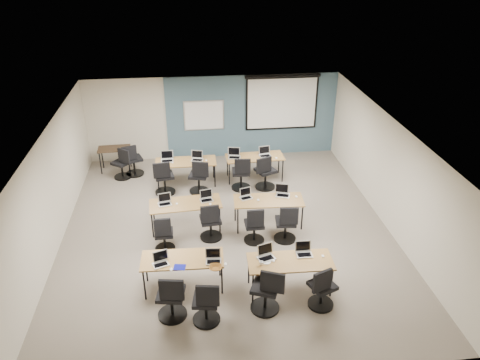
{
  "coord_description": "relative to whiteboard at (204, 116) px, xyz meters",
  "views": [
    {
      "loc": [
        -0.84,
        -9.74,
        6.5
      ],
      "look_at": [
        0.37,
        0.4,
        1.18
      ],
      "focal_mm": 35.0,
      "sensor_mm": 36.0,
      "label": 1
    }
  ],
  "objects": [
    {
      "name": "training_table_back_right",
      "position": [
        1.39,
        -1.74,
        -0.77
      ],
      "size": [
        1.7,
        0.71,
        0.73
      ],
      "rotation": [
        0.0,
        0.0,
        0.04
      ],
      "color": "brown",
      "rests_on": "floor"
    },
    {
      "name": "wall_right",
      "position": [
        4.3,
        -4.43,
        -0.1
      ],
      "size": [
        0.04,
        9.0,
        2.7
      ],
      "primitive_type": "cube",
      "color": "beige",
      "rests_on": "ground"
    },
    {
      "name": "mouse_6",
      "position": [
        1.09,
        -4.31,
        -0.71
      ],
      "size": [
        0.07,
        0.11,
        0.04
      ],
      "primitive_type": "ellipsoid",
      "rotation": [
        0.0,
        0.0,
        -0.11
      ],
      "color": "white",
      "rests_on": "training_table_mid_right"
    },
    {
      "name": "task_chair_4",
      "position": [
        -1.21,
        -5.12,
        -1.06
      ],
      "size": [
        0.47,
        0.47,
        0.96
      ],
      "rotation": [
        0.0,
        0.0,
        0.02
      ],
      "color": "black",
      "rests_on": "floor"
    },
    {
      "name": "laptop_1",
      "position": [
        -0.17,
        -6.59,
        -0.66
      ],
      "size": [
        0.31,
        0.26,
        0.24
      ],
      "rotation": [
        0.0,
        0.0,
        -0.08
      ],
      "color": "#AAAAAB",
      "rests_on": "training_table_front_left"
    },
    {
      "name": "mouse_1",
      "position": [
        0.06,
        -6.75,
        -0.71
      ],
      "size": [
        0.08,
        0.11,
        0.03
      ],
      "primitive_type": "ellipsoid",
      "rotation": [
        0.0,
        0.0,
        0.24
      ],
      "color": "white",
      "rests_on": "training_table_front_left"
    },
    {
      "name": "task_chair_7",
      "position": [
        1.66,
        -5.05,
        -1.03
      ],
      "size": [
        0.53,
        0.53,
        1.01
      ],
      "rotation": [
        0.0,
        0.0,
        -0.1
      ],
      "color": "black",
      "rests_on": "floor"
    },
    {
      "name": "training_table_front_left",
      "position": [
        -0.79,
        -6.45,
        -0.77
      ],
      "size": [
        1.67,
        0.69,
        0.73
      ],
      "rotation": [
        0.0,
        0.0,
        -0.04
      ],
      "color": "#9E7842",
      "rests_on": "floor"
    },
    {
      "name": "task_chair_10",
      "position": [
        0.91,
        -2.35,
        -1.02
      ],
      "size": [
        0.56,
        0.56,
        1.03
      ],
      "rotation": [
        0.0,
        0.0,
        -0.07
      ],
      "color": "black",
      "rests_on": "floor"
    },
    {
      "name": "wall_front",
      "position": [
        0.3,
        -8.93,
        -0.1
      ],
      "size": [
        8.0,
        0.04,
        2.7
      ],
      "primitive_type": "cube",
      "color": "beige",
      "rests_on": "ground"
    },
    {
      "name": "mouse_4",
      "position": [
        -0.9,
        -4.26,
        -0.71
      ],
      "size": [
        0.06,
        0.09,
        0.03
      ],
      "primitive_type": "ellipsoid",
      "rotation": [
        0.0,
        0.0,
        0.08
      ],
      "color": "white",
      "rests_on": "training_table_mid_left"
    },
    {
      "name": "mouse_3",
      "position": [
        2.05,
        -6.72,
        -0.71
      ],
      "size": [
        0.06,
        0.09,
        0.03
      ],
      "primitive_type": "ellipsoid",
      "rotation": [
        0.0,
        0.0,
        0.0
      ],
      "color": "white",
      "rests_on": "training_table_front_right"
    },
    {
      "name": "mouse_2",
      "position": [
        1.03,
        -6.75,
        -0.71
      ],
      "size": [
        0.08,
        0.11,
        0.03
      ],
      "primitive_type": "ellipsoid",
      "rotation": [
        0.0,
        0.0,
        -0.21
      ],
      "color": "white",
      "rests_on": "training_table_front_right"
    },
    {
      "name": "blue_accent_panel",
      "position": [
        1.55,
        0.04,
        -0.1
      ],
      "size": [
        5.5,
        0.04,
        2.7
      ],
      "primitive_type": "cube",
      "color": "#3D5977",
      "rests_on": "wall_back"
    },
    {
      "name": "wall_left",
      "position": [
        -3.7,
        -4.43,
        -0.1
      ],
      "size": [
        0.04,
        9.0,
        2.7
      ],
      "primitive_type": "cube",
      "color": "beige",
      "rests_on": "ground"
    },
    {
      "name": "laptop_5",
      "position": [
        -0.17,
        -4.12,
        -0.66
      ],
      "size": [
        0.31,
        0.27,
        0.24
      ],
      "rotation": [
        0.0,
        0.0,
        0.22
      ],
      "color": "#BABABC",
      "rests_on": "training_table_mid_left"
    },
    {
      "name": "training_table_back_left",
      "position": [
        -0.65,
        -1.82,
        -0.77
      ],
      "size": [
        1.75,
        0.73,
        0.73
      ],
      "rotation": [
        0.0,
        0.0,
        -0.01
      ],
      "color": "brown",
      "rests_on": "floor"
    },
    {
      "name": "spare_chair_b",
      "position": [
        -2.54,
        -1.24,
        -1.04
      ],
      "size": [
        0.59,
        0.51,
        0.99
      ],
      "rotation": [
        0.0,
        0.0,
        -0.66
      ],
      "color": "black",
      "rests_on": "floor"
    },
    {
      "name": "laptop_3",
      "position": [
        1.68,
        -6.58,
        -0.66
      ],
      "size": [
        0.33,
        0.28,
        0.25
      ],
      "rotation": [
        0.0,
        0.0,
        -0.01
      ],
      "color": "#A8A8A8",
      "rests_on": "training_table_front_right"
    },
    {
      "name": "floor",
      "position": [
        0.3,
        -4.43,
        -1.45
      ],
      "size": [
        8.0,
        9.0,
        0.02
      ],
      "primitive_type": "cube",
      "color": "#6B6354",
      "rests_on": "ground"
    },
    {
      "name": "laptop_11",
      "position": [
        1.69,
        -1.69,
        -0.66
      ],
      "size": [
        0.34,
        0.29,
        0.26
      ],
      "rotation": [
        0.0,
        0.0,
        0.17
      ],
      "color": "#B7B7B8",
      "rests_on": "training_table_back_right"
    },
    {
      "name": "laptop_10",
      "position": [
        0.78,
        -1.7,
        -0.65
      ],
      "size": [
        0.36,
        0.3,
        0.27
      ],
      "rotation": [
        0.0,
        0.0,
        -0.2
      ],
      "color": "silver",
      "rests_on": "training_table_back_right"
    },
    {
      "name": "mouse_8",
      "position": [
        -1.03,
        -1.89,
        -0.71
      ],
      "size": [
        0.06,
        0.09,
        0.03
      ],
      "primitive_type": "ellipsoid",
      "rotation": [
        0.0,
        0.0,
        0.04
      ],
      "color": "white",
      "rests_on": "training_table_back_left"
    },
    {
      "name": "task_chair_1",
      "position": [
        -0.37,
        -7.52,
        -1.03
      ],
      "size": [
        0.53,
        0.53,
        1.01
      ],
      "rotation": [
        0.0,
        0.0,
        -0.16
      ],
      "color": "black",
      "rests_on": "floor"
    },
    {
      "name": "laptop_7",
      "position": [
        1.74,
        -4.1,
        -0.66
      ],
      "size": [
        0.35,
        0.29,
        0.26
      ],
      "rotation": [
        0.0,
        0.0,
        -0.31
      ],
      "color": "silver",
      "rests_on": "training_table_mid_right"
    },
    {
      "name": "wall_back",
      "position": [
        0.3,
        0.07,
        -0.1
      ],
      "size": [
        8.0,
        0.04,
        2.7
      ],
      "primitive_type": "cube",
      "color": "beige",
      "rests_on": "ground"
    },
    {
      "name": "blue_mousepad",
      "position": [
        -0.84,
        -6.73,
        -0.72
      ],
      "size": [
        0.26,
        0.23,
        0.01
      ],
      "primitive_type": "cube",
      "rotation": [
        0.0,
        0.0,
        -0.17
      ],
      "color": "#0C0F88",
      "rests_on": "training_table_front_left"
    },
    {
      "name": "whiteboard",
      "position": [
        0.0,
        0.0,
        0.0
      ],
      "size": [
        1.28,
        0.03,
        0.98
      ],
      "color": "silver",
      "rests_on": "wall_back"
    },
    {
      "name": "projector_screen",
      "position": [
        2.5,
        -0.02,
        0.44
      ],
      "size": [
        2.4,
        0.1,
        1.82
      ],
      "color": "black",
      "rests_on": "wall_back"
    },
    {
      "name": "snack_bowl",
      "position": [
        -0.15,
        -6.87,
        -0.68
      ],
      "size": [
        0.33,
        0.33,
        0.07
      ],
      "primitive_type": "imported",
      "rotation": [
        0.0,
        0.0,
        -0.14
      ],
      "color": "brown",
      "rests_on": "training_table_front_left"
    },
    {
      "name": "laptop_4",
      "position": [
        -1.19,
        -4.19,
        -0.66
      ],
      "size": [
        0.32,
        0.27,
        0.24
      ],
      "rotation": [
        0.0,
        0.0,
        0.22
      ],
      "color": "silver",
      "rests_on": "training_table_mid_left"
    },
    {
      "name": "laptop_6",
      "position": [
        0.81,
        -4.13,
        -0.66
      ],
      "size": [
        0.3,
        0.25,
        0.23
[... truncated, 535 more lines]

